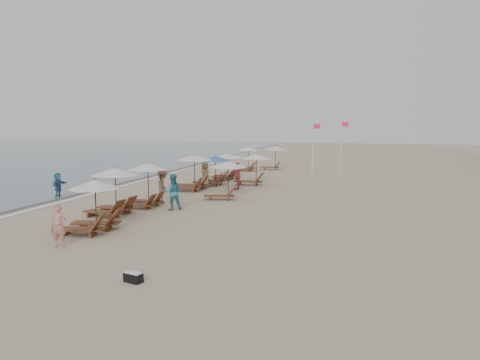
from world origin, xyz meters
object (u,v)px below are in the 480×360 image
(lounger_station_4, at_px, (212,171))
(beachgoer_far_b, at_px, (205,175))
(inland_station_0, at_px, (225,174))
(beachgoer_far_a, at_px, (237,176))
(inland_station_2, at_px, (274,154))
(beachgoer_mid_b, at_px, (163,186))
(lounger_station_0, at_px, (90,208))
(waterline_walker, at_px, (58,185))
(lounger_station_2, at_px, (145,184))
(duffel_bag, at_px, (133,277))
(lounger_station_3, at_px, (191,173))
(lounger_station_5, at_px, (226,165))
(lounger_station_1, at_px, (112,192))
(lounger_station_6, at_px, (246,158))
(inland_station_1, at_px, (252,166))
(beachgoer_near, at_px, (59,226))
(beachgoer_mid_a, at_px, (173,192))

(lounger_station_4, bearing_deg, beachgoer_far_b, -92.91)
(inland_station_0, distance_m, beachgoer_far_a, 3.88)
(inland_station_2, height_order, beachgoer_mid_b, inland_station_2)
(lounger_station_0, bearing_deg, beachgoer_far_b, 89.52)
(lounger_station_4, bearing_deg, beachgoer_mid_b, -91.63)
(beachgoer_far_a, relative_size, waterline_walker, 1.25)
(lounger_station_2, height_order, duffel_bag, lounger_station_2)
(lounger_station_0, xyz_separation_m, lounger_station_3, (-0.30, 11.63, 0.17))
(lounger_station_5, bearing_deg, beachgoer_far_a, -64.13)
(inland_station_2, bearing_deg, lounger_station_4, -100.69)
(inland_station_2, xyz_separation_m, beachgoer_mid_b, (-2.38, -19.06, -0.52))
(lounger_station_3, bearing_deg, lounger_station_2, -91.25)
(inland_station_2, xyz_separation_m, waterline_walker, (-9.33, -18.94, -0.73))
(lounger_station_3, height_order, lounger_station_5, lounger_station_3)
(lounger_station_1, bearing_deg, lounger_station_6, 86.90)
(lounger_station_3, bearing_deg, duffel_bag, -73.45)
(inland_station_1, distance_m, inland_station_2, 10.71)
(lounger_station_0, xyz_separation_m, inland_station_0, (2.91, 8.94, 0.47))
(lounger_station_4, bearing_deg, beachgoer_far_a, -34.81)
(lounger_station_1, xyz_separation_m, inland_station_2, (3.34, 22.70, 0.32))
(lounger_station_6, distance_m, beachgoer_near, 26.31)
(lounger_station_4, relative_size, beachgoer_mid_a, 1.43)
(beachgoer_far_a, bearing_deg, duffel_bag, 2.97)
(inland_station_2, xyz_separation_m, duffel_bag, (2.19, -30.52, -1.33))
(lounger_station_3, height_order, inland_station_2, lounger_station_3)
(beachgoer_mid_b, bearing_deg, lounger_station_2, 145.78)
(lounger_station_1, distance_m, beachgoer_mid_b, 3.76)
(inland_station_1, xyz_separation_m, duffel_bag, (1.55, -19.82, -1.19))
(lounger_station_1, bearing_deg, beachgoer_near, -77.62)
(lounger_station_2, relative_size, lounger_station_5, 0.94)
(lounger_station_2, height_order, lounger_station_5, lounger_station_2)
(inland_station_1, distance_m, waterline_walker, 12.95)
(duffel_bag, bearing_deg, inland_station_1, 94.48)
(lounger_station_1, relative_size, beachgoer_far_b, 1.45)
(inland_station_1, bearing_deg, lounger_station_2, -109.44)
(lounger_station_5, distance_m, duffel_bag, 22.72)
(inland_station_2, distance_m, beachgoer_mid_b, 19.22)
(lounger_station_6, xyz_separation_m, beachgoer_far_a, (2.42, -11.35, -0.23))
(lounger_station_1, bearing_deg, beachgoer_mid_a, 42.65)
(lounger_station_2, height_order, inland_station_1, lounger_station_2)
(beachgoer_near, relative_size, beachgoer_far_a, 0.85)
(lounger_station_4, distance_m, inland_station_0, 6.14)
(waterline_walker, bearing_deg, beachgoer_far_b, -56.66)
(lounger_station_2, height_order, lounger_station_3, lounger_station_3)
(lounger_station_5, xyz_separation_m, duffel_bag, (4.34, -22.28, -1.03))
(beachgoer_mid_a, bearing_deg, lounger_station_6, -117.58)
(lounger_station_0, xyz_separation_m, inland_station_2, (2.34, 25.88, 0.47))
(inland_station_1, height_order, waterline_walker, inland_station_1)
(waterline_walker, bearing_deg, lounger_station_6, -30.08)
(lounger_station_3, bearing_deg, lounger_station_6, 87.98)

